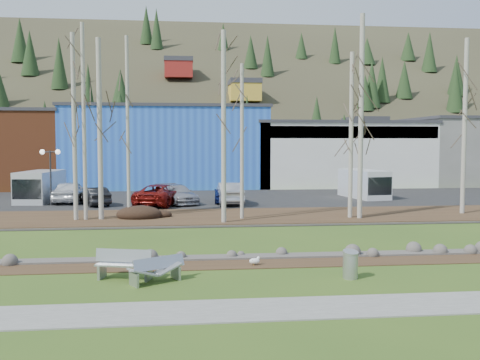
{
  "coord_description": "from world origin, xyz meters",
  "views": [
    {
      "loc": [
        -4.42,
        -17.7,
        4.58
      ],
      "look_at": [
        -1.23,
        11.88,
        2.5
      ],
      "focal_mm": 40.0,
      "sensor_mm": 36.0,
      "label": 1
    }
  ],
  "objects": [
    {
      "name": "car_3",
      "position": [
        -4.85,
        21.35,
        0.83
      ],
      "size": [
        3.65,
        5.15,
        1.38
      ],
      "primitive_type": "imported",
      "rotation": [
        0.0,
        0.0,
        0.4
      ],
      "color": "#9999A1",
      "rests_on": "parking_lot"
    },
    {
      "name": "birch_8",
      "position": [
        5.47,
        12.98,
        5.01
      ],
      "size": [
        0.25,
        0.25,
        9.71
      ],
      "color": "beige",
      "rests_on": "far_bank"
    },
    {
      "name": "car_5",
      "position": [
        -1.04,
        20.72,
        0.93
      ],
      "size": [
        1.72,
        4.79,
        1.57
      ],
      "primitive_type": "imported",
      "rotation": [
        0.0,
        0.0,
        3.15
      ],
      "color": "#B6B5B8",
      "rests_on": "parking_lot"
    },
    {
      "name": "building_white",
      "position": [
        12.0,
        38.98,
        3.41
      ],
      "size": [
        18.36,
        12.24,
        6.8
      ],
      "color": "silver",
      "rests_on": "ground"
    },
    {
      "name": "far_bank_rocks",
      "position": [
        0.0,
        11.3,
        0.0
      ],
      "size": [
        80.0,
        0.8,
        0.46
      ],
      "primitive_type": null,
      "color": "#47423D",
      "rests_on": "ground"
    },
    {
      "name": "car_0",
      "position": [
        -12.76,
        23.03,
        0.94
      ],
      "size": [
        2.11,
        4.78,
        1.6
      ],
      "primitive_type": "imported",
      "rotation": [
        0.0,
        0.0,
        3.09
      ],
      "color": "white",
      "rests_on": "parking_lot"
    },
    {
      "name": "street_lamp",
      "position": [
        -13.71,
        21.17,
        3.26
      ],
      "size": [
        1.48,
        0.65,
        3.97
      ],
      "rotation": [
        0.0,
        0.0,
        -0.26
      ],
      "color": "#262628",
      "rests_on": "parking_lot"
    },
    {
      "name": "bench_intact",
      "position": [
        -6.39,
        0.34,
        0.49
      ],
      "size": [
        2.04,
        1.06,
        0.98
      ],
      "rotation": [
        0.0,
        0.0,
        -0.26
      ],
      "color": "#ABADB0",
      "rests_on": "ground"
    },
    {
      "name": "dirt_strip",
      "position": [
        0.0,
        2.1,
        0.01
      ],
      "size": [
        80.0,
        1.8,
        0.03
      ],
      "primitive_type": "cube",
      "color": "#382616",
      "rests_on": "ground"
    },
    {
      "name": "van_white",
      "position": [
        10.2,
        23.85,
        1.26
      ],
      "size": [
        2.92,
        5.41,
        2.25
      ],
      "rotation": [
        0.0,
        0.0,
        0.16
      ],
      "color": "white",
      "rests_on": "parking_lot"
    },
    {
      "name": "seagull",
      "position": [
        -1.77,
        1.76,
        0.19
      ],
      "size": [
        0.46,
        0.23,
        0.34
      ],
      "rotation": [
        0.0,
        0.0,
        0.38
      ],
      "color": "gold",
      "rests_on": "ground"
    },
    {
      "name": "dirt_mound",
      "position": [
        -7.0,
        14.14,
        0.41
      ],
      "size": [
        2.67,
        1.89,
        0.52
      ],
      "primitive_type": "ellipsoid",
      "color": "black",
      "rests_on": "far_bank"
    },
    {
      "name": "birch_4",
      "position": [
        -2.15,
        11.84,
        5.44
      ],
      "size": [
        0.27,
        0.27,
        10.57
      ],
      "color": "beige",
      "rests_on": "far_bank"
    },
    {
      "name": "car_2",
      "position": [
        -5.98,
        20.5,
        0.89
      ],
      "size": [
        4.1,
        5.95,
        1.51
      ],
      "primitive_type": "imported",
      "rotation": [
        0.0,
        0.0,
        2.82
      ],
      "color": "maroon",
      "rests_on": "parking_lot"
    },
    {
      "name": "birch_1",
      "position": [
        -10.01,
        13.73,
        5.75
      ],
      "size": [
        0.22,
        0.22,
        11.21
      ],
      "color": "beige",
      "rests_on": "far_bank"
    },
    {
      "name": "birch_5",
      "position": [
        -0.97,
        13.24,
        4.64
      ],
      "size": [
        0.22,
        0.22,
        8.98
      ],
      "color": "beige",
      "rests_on": "far_bank"
    },
    {
      "name": "parking_lot",
      "position": [
        0.0,
        25.0,
        0.07
      ],
      "size": [
        80.0,
        14.0,
        0.14
      ],
      "primitive_type": "cube",
      "color": "black",
      "rests_on": "ground"
    },
    {
      "name": "car_1",
      "position": [
        -10.67,
        21.03,
        0.78
      ],
      "size": [
        2.83,
        4.13,
        1.29
      ],
      "primitive_type": "imported",
      "rotation": [
        0.0,
        0.0,
        3.56
      ],
      "color": "black",
      "rests_on": "parking_lot"
    },
    {
      "name": "ground",
      "position": [
        0.0,
        0.0,
        0.0
      ],
      "size": [
        200.0,
        200.0,
        0.0
      ],
      "primitive_type": "plane",
      "color": "#36511A",
      "rests_on": "ground"
    },
    {
      "name": "far_bank",
      "position": [
        0.0,
        14.5,
        0.07
      ],
      "size": [
        80.0,
        7.0,
        0.15
      ],
      "primitive_type": "cube",
      "color": "#382616",
      "rests_on": "ground"
    },
    {
      "name": "birch_10",
      "position": [
        6.05,
        12.96,
        4.48
      ],
      "size": [
        0.2,
        0.2,
        8.66
      ],
      "color": "beige",
      "rests_on": "far_bank"
    },
    {
      "name": "birch_0",
      "position": [
        -10.55,
        13.69,
        5.47
      ],
      "size": [
        0.25,
        0.25,
        10.63
      ],
      "color": "beige",
      "rests_on": "far_bank"
    },
    {
      "name": "car_4",
      "position": [
        -1.17,
        21.95,
        0.89
      ],
      "size": [
        2.06,
        4.52,
        1.5
      ],
      "primitive_type": "imported",
      "rotation": [
        0.0,
        0.0,
        -0.06
      ],
      "color": "#0F184F",
      "rests_on": "parking_lot"
    },
    {
      "name": "river",
      "position": [
        0.0,
        7.2,
        0.0
      ],
      "size": [
        80.0,
        8.0,
        0.9
      ],
      "primitive_type": null,
      "color": "black",
      "rests_on": "ground"
    },
    {
      "name": "hillside",
      "position": [
        0.0,
        84.0,
        17.5
      ],
      "size": [
        160.0,
        72.0,
        35.0
      ],
      "primitive_type": null,
      "color": "#302B1E",
      "rests_on": "ground"
    },
    {
      "name": "bench_damaged",
      "position": [
        -5.3,
        -0.22,
        0.41
      ],
      "size": [
        1.86,
        1.44,
        0.81
      ],
      "rotation": [
        0.0,
        0.0,
        0.54
      ],
      "color": "#ABADB0",
      "rests_on": "ground"
    },
    {
      "name": "building_grey",
      "position": [
        28.0,
        39.0,
        3.66
      ],
      "size": [
        14.28,
        12.24,
        7.3
      ],
      "color": "slate",
      "rests_on": "ground"
    },
    {
      "name": "van_grey",
      "position": [
        -15.12,
        23.59,
        1.3
      ],
      "size": [
        2.75,
        5.48,
        2.31
      ],
      "rotation": [
        0.0,
        0.0,
        -0.11
      ],
      "color": "silver",
      "rests_on": "parking_lot"
    },
    {
      "name": "birch_3",
      "position": [
        -7.58,
        14.08,
        5.45
      ],
      "size": [
        0.2,
        0.2,
        10.6
      ],
      "color": "beige",
      "rests_on": "far_bank"
    },
    {
      "name": "near_bank_rocks",
      "position": [
        0.0,
        3.1,
        0.0
      ],
      "size": [
        80.0,
        0.8,
        0.5
      ],
      "primitive_type": null,
      "color": "#47423D",
      "rests_on": "ground"
    },
    {
      "name": "birch_6",
      "position": [
        6.01,
        12.96,
        4.48
      ],
      "size": [
        0.2,
        0.2,
        8.66
      ],
      "color": "beige",
      "rests_on": "far_bank"
    },
    {
      "name": "building_blue",
      "position": [
        -6.0,
        39.0,
        4.16
      ],
      "size": [
        20.4,
        12.24,
        8.3
      ],
      "color": "blue",
      "rests_on": "ground"
    },
    {
      "name": "birch_7",
      "position": [
        5.94,
        12.64,
        6.08
      ],
      "size": [
        0.29,
        0.29,
        11.85
      ],
      "color": "beige",
      "rests_on": "far_bank"
    },
    {
      "name": "litter_bin",
      "position": [
        1.19,
        -0.44,
        0.44
      ],
      "size": [
        0.62,
        0.62,
        0.87
      ],
      "primitive_type": "cylinder",
      "rotation": [
        0.0,
        0.0,
        0.27
      ],
      "color": "#ABADB0",
      "rests_on": "ground"
    },
    {
      "name": "footpath",
      "position": [
        0.0,
        -3.5,
        0.02
      ],
      "size": [
        80.0,
        2.0,
        0.04
      ],
      "primitive_type": "cube",
      "color": "slate",
      "rests_on": "ground"
    },
    {
      "name": "birch_9",
      "position": [
        13.1,
        14.05,
        5.59
      ],
      "size": [
        0.27,
        0.27,
        10.88
      ],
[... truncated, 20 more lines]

